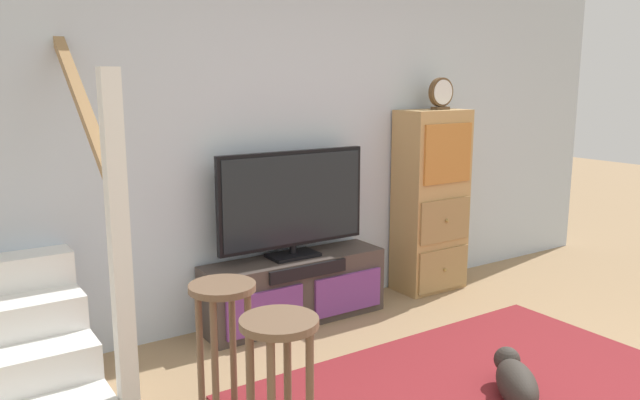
% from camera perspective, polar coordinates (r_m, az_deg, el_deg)
% --- Properties ---
extents(back_wall, '(6.40, 0.12, 2.70)m').
position_cam_1_polar(back_wall, '(4.73, -0.95, 6.22)').
color(back_wall, silver).
rests_on(back_wall, ground_plane).
extents(area_rug, '(2.60, 1.80, 0.01)m').
position_cam_1_polar(area_rug, '(3.73, 15.42, -17.22)').
color(area_rug, maroon).
rests_on(area_rug, ground_plane).
extents(media_console, '(1.38, 0.38, 0.48)m').
position_cam_1_polar(media_console, '(4.58, -2.29, -8.17)').
color(media_console, '#423833').
rests_on(media_console, ground_plane).
extents(television, '(1.16, 0.22, 0.77)m').
position_cam_1_polar(television, '(4.43, -2.51, -0.12)').
color(television, black).
rests_on(television, media_console).
extents(side_cabinet, '(0.58, 0.38, 1.50)m').
position_cam_1_polar(side_cabinet, '(5.24, 10.12, -0.12)').
color(side_cabinet, tan).
rests_on(side_cabinet, ground_plane).
extents(desk_clock, '(0.23, 0.08, 0.26)m').
position_cam_1_polar(desk_clock, '(5.17, 11.00, 9.53)').
color(desk_clock, '#4C3823').
rests_on(desk_clock, side_cabinet).
extents(bar_stool_near, '(0.34, 0.34, 0.75)m').
position_cam_1_polar(bar_stool_near, '(2.76, -3.71, -14.58)').
color(bar_stool_near, brown).
rests_on(bar_stool_near, ground_plane).
extents(bar_stool_far, '(0.34, 0.34, 0.73)m').
position_cam_1_polar(bar_stool_far, '(3.26, -8.84, -10.77)').
color(bar_stool_far, brown).
rests_on(bar_stool_far, ground_plane).
extents(dog, '(0.42, 0.48, 0.23)m').
position_cam_1_polar(dog, '(3.72, 17.43, -15.49)').
color(dog, '#332D28').
rests_on(dog, ground_plane).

